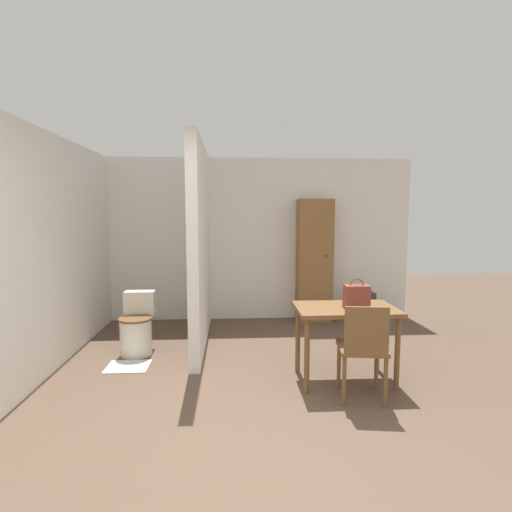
% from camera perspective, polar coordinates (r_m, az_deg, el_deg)
% --- Properties ---
extents(ground_plane, '(16.00, 16.00, 0.00)m').
position_cam_1_polar(ground_plane, '(2.97, 1.38, -27.79)').
color(ground_plane, brown).
extents(wall_back, '(5.17, 0.12, 2.50)m').
position_cam_1_polar(wall_back, '(6.25, -1.53, 2.39)').
color(wall_back, white).
rests_on(wall_back, ground_plane).
extents(wall_left, '(0.12, 4.72, 2.50)m').
position_cam_1_polar(wall_left, '(4.75, -27.46, 0.50)').
color(wall_left, white).
rests_on(wall_left, ground_plane).
extents(partition_wall, '(0.12, 2.17, 2.50)m').
position_cam_1_polar(partition_wall, '(5.12, -7.91, 1.50)').
color(partition_wall, white).
rests_on(partition_wall, ground_plane).
extents(dining_table, '(0.97, 0.62, 0.75)m').
position_cam_1_polar(dining_table, '(4.05, 12.65, -8.56)').
color(dining_table, brown).
rests_on(dining_table, ground_plane).
extents(wooden_chair, '(0.46, 0.46, 0.88)m').
position_cam_1_polar(wooden_chair, '(3.70, 15.07, -12.43)').
color(wooden_chair, brown).
rests_on(wooden_chair, ground_plane).
extents(toilet, '(0.39, 0.54, 0.71)m').
position_cam_1_polar(toilet, '(5.02, -16.64, -9.78)').
color(toilet, silver).
rests_on(toilet, ground_plane).
extents(handbag, '(0.23, 0.15, 0.30)m').
position_cam_1_polar(handbag, '(3.94, 14.16, -5.67)').
color(handbag, brown).
rests_on(handbag, dining_table).
extents(wooden_cabinet, '(0.52, 0.36, 1.87)m').
position_cam_1_polar(wooden_cabinet, '(6.16, 8.34, -0.68)').
color(wooden_cabinet, brown).
rests_on(wooden_cabinet, ground_plane).
extents(bath_mat, '(0.45, 0.37, 0.01)m').
position_cam_1_polar(bath_mat, '(4.69, -17.83, -14.81)').
color(bath_mat, silver).
rests_on(bath_mat, ground_plane).
extents(space_heater, '(0.28, 0.20, 0.50)m').
position_cam_1_polar(space_heater, '(6.17, 15.19, -7.29)').
color(space_heater, '#2D2D33').
rests_on(space_heater, ground_plane).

